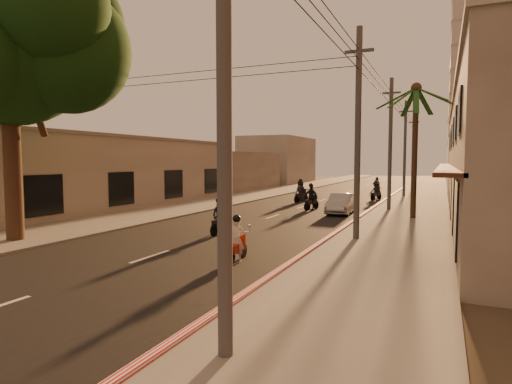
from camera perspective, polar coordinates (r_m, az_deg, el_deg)
ground at (r=14.48m, az=-18.80°, el=-9.83°), size 160.00×160.00×0.00m
road at (r=31.97m, az=6.16°, el=-2.00°), size 10.00×140.00×0.02m
sidewalk_right at (r=30.58m, az=19.70°, el=-2.41°), size 5.00×140.00×0.12m
sidewalk_left at (r=34.95m, az=-5.65°, el=-1.38°), size 5.00×140.00×0.12m
curb_stripe at (r=25.93m, az=13.62°, el=-3.34°), size 0.20×60.00×0.20m
left_building at (r=33.85m, az=-20.40°, el=2.50°), size 8.20×24.20×5.20m
distant_tower at (r=67.46m, az=29.62°, el=12.67°), size 12.10×12.10×28.00m
broadleaf_tree at (r=21.01m, az=-29.25°, el=17.51°), size 9.60×8.70×12.10m
palm_tree at (r=26.62m, az=20.57°, el=11.92°), size 5.00×5.00×8.20m
utility_poles at (r=30.66m, az=17.55°, el=9.79°), size 1.20×48.26×9.00m
filler_right at (r=55.50m, az=28.32°, el=3.24°), size 8.00×14.00×6.00m
filler_left_near at (r=50.20m, az=-4.32°, el=2.77°), size 8.00×14.00×4.40m
filler_left_far at (r=66.62m, az=2.98°, el=4.25°), size 8.00×14.00×7.00m
scooter_red at (r=14.64m, az=-2.56°, el=-6.57°), size 0.67×1.67×1.64m
scooter_mid_a at (r=20.09m, az=-4.78°, el=-3.35°), size 0.85×1.85×1.81m
scooter_mid_b at (r=30.05m, az=7.35°, el=-0.78°), size 1.24×1.90×1.90m
scooter_far_a at (r=35.51m, az=5.98°, el=0.04°), size 1.19×1.95×1.96m
scooter_far_b at (r=38.71m, az=15.68°, el=0.13°), size 1.47×1.70×1.75m
parked_car at (r=28.32m, az=11.30°, el=-1.53°), size 1.70×4.11×1.32m
scooter_far_c at (r=50.77m, az=15.83°, el=0.98°), size 0.97×1.60×1.59m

